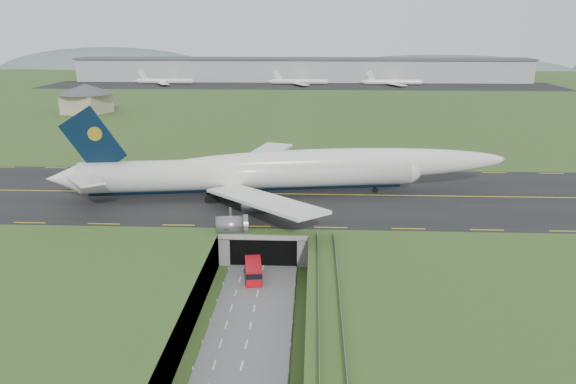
{
  "coord_description": "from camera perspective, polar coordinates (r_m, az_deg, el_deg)",
  "views": [
    {
      "loc": [
        8.7,
        -84.22,
        41.14
      ],
      "look_at": [
        3.83,
        20.0,
        10.44
      ],
      "focal_mm": 35.0,
      "sensor_mm": 36.0,
      "label": 1
    }
  ],
  "objects": [
    {
      "name": "service_building",
      "position": [
        253.88,
        -19.84,
        9.17
      ],
      "size": [
        28.07,
        28.07,
        12.48
      ],
      "rotation": [
        0.0,
        0.0,
        -0.26
      ],
      "color": "tan",
      "rests_on": "ground"
    },
    {
      "name": "airfield_deck",
      "position": [
        92.86,
        -2.96,
        -7.88
      ],
      "size": [
        800.0,
        800.0,
        6.0
      ],
      "primitive_type": "cube",
      "color": "gray",
      "rests_on": "ground"
    },
    {
      "name": "tunnel_portal",
      "position": [
        108.13,
        -2.11,
        -4.08
      ],
      "size": [
        17.0,
        22.3,
        6.0
      ],
      "color": "gray",
      "rests_on": "ground"
    },
    {
      "name": "distant_hills",
      "position": [
        519.19,
        8.99,
        11.21
      ],
      "size": [
        700.0,
        91.0,
        60.0
      ],
      "color": "#576862",
      "rests_on": "ground"
    },
    {
      "name": "guideway",
      "position": [
        74.34,
        4.22,
        -12.46
      ],
      "size": [
        3.0,
        53.0,
        7.05
      ],
      "color": "#A8A8A3",
      "rests_on": "ground"
    },
    {
      "name": "trench_road",
      "position": [
        87.44,
        -3.42,
        -11.63
      ],
      "size": [
        12.0,
        75.0,
        0.2
      ],
      "primitive_type": "cube",
      "color": "slate",
      "rests_on": "ground"
    },
    {
      "name": "cargo_terminal",
      "position": [
        384.69,
        1.39,
        12.34
      ],
      "size": [
        320.0,
        67.0,
        15.6
      ],
      "color": "#B2B2B2",
      "rests_on": "ground"
    },
    {
      "name": "shuttle_tram",
      "position": [
        95.74,
        -3.54,
        -8.01
      ],
      "size": [
        3.72,
        7.58,
        2.97
      ],
      "rotation": [
        0.0,
        0.0,
        0.14
      ],
      "color": "red",
      "rests_on": "ground"
    },
    {
      "name": "jumbo_jet",
      "position": [
        119.91,
        -0.68,
        2.14
      ],
      "size": [
        98.62,
        62.16,
        20.82
      ],
      "rotation": [
        0.0,
        0.0,
        0.16
      ],
      "color": "white",
      "rests_on": "ground"
    },
    {
      "name": "ground",
      "position": [
        94.13,
        -2.94,
        -9.54
      ],
      "size": [
        900.0,
        900.0,
        0.0
      ],
      "primitive_type": "plane",
      "color": "#325220",
      "rests_on": "ground"
    },
    {
      "name": "taxiway",
      "position": [
        122.65,
        -1.5,
        -0.21
      ],
      "size": [
        800.0,
        44.0,
        0.18
      ],
      "primitive_type": "cube",
      "color": "black",
      "rests_on": "airfield_deck"
    }
  ]
}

